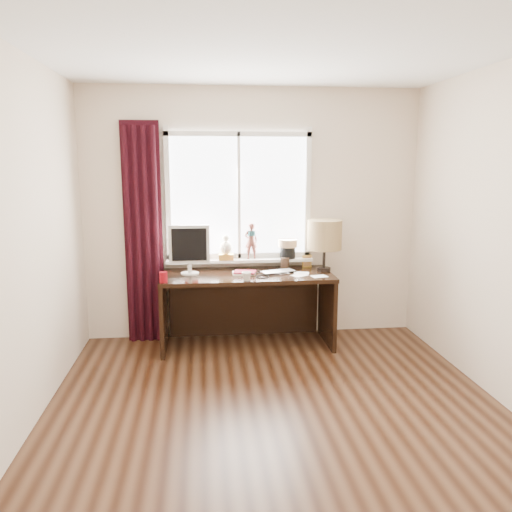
{
  "coord_description": "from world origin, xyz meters",
  "views": [
    {
      "loc": [
        -0.53,
        -3.2,
        1.85
      ],
      "look_at": [
        -0.05,
        1.25,
        1.0
      ],
      "focal_mm": 35.0,
      "sensor_mm": 36.0,
      "label": 1
    }
  ],
  "objects": [
    {
      "name": "laptop",
      "position": [
        0.21,
        1.62,
        0.76
      ],
      "size": [
        0.39,
        0.32,
        0.03
      ],
      "primitive_type": "imported",
      "rotation": [
        0.0,
        0.0,
        0.35
      ],
      "color": "silver",
      "rests_on": "desk"
    },
    {
      "name": "mug",
      "position": [
        -0.13,
        1.33,
        0.79
      ],
      "size": [
        0.11,
        0.12,
        0.09
      ],
      "primitive_type": "imported",
      "rotation": [
        0.0,
        0.0,
        1.13
      ],
      "color": "white",
      "rests_on": "desk"
    },
    {
      "name": "wall_front",
      "position": [
        0.0,
        -2.0,
        1.3
      ],
      "size": [
        3.5,
        0.0,
        2.6
      ],
      "primitive_type": "cube",
      "rotation": [
        1.57,
        0.0,
        0.0
      ],
      "color": "beige",
      "rests_on": "ground"
    },
    {
      "name": "wall_back",
      "position": [
        0.0,
        2.0,
        1.3
      ],
      "size": [
        3.5,
        0.0,
        2.6
      ],
      "primitive_type": "cube",
      "rotation": [
        1.57,
        0.0,
        0.0
      ],
      "color": "beige",
      "rests_on": "ground"
    },
    {
      "name": "floor",
      "position": [
        0.0,
        0.0,
        0.0
      ],
      "size": [
        3.5,
        4.0,
        0.0
      ],
      "primitive_type": "cube",
      "color": "#4B2F1C",
      "rests_on": "ground"
    },
    {
      "name": "ceiling",
      "position": [
        0.0,
        0.0,
        2.6
      ],
      "size": [
        3.5,
        4.0,
        0.0
      ],
      "primitive_type": "cube",
      "color": "white",
      "rests_on": "wall_back"
    },
    {
      "name": "loose_papers",
      "position": [
        0.48,
        1.51,
        0.75
      ],
      "size": [
        0.36,
        0.31,
        0.0
      ],
      "color": "white",
      "rests_on": "desk"
    },
    {
      "name": "table_lamp",
      "position": [
        0.7,
        1.7,
        1.11
      ],
      "size": [
        0.35,
        0.35,
        0.52
      ],
      "color": "black",
      "rests_on": "desk"
    },
    {
      "name": "curtain",
      "position": [
        -1.13,
        1.91,
        1.12
      ],
      "size": [
        0.38,
        0.09,
        2.25
      ],
      "color": "black",
      "rests_on": "floor"
    },
    {
      "name": "desk_cables",
      "position": [
        0.13,
        1.59,
        0.75
      ],
      "size": [
        0.48,
        0.37,
        0.01
      ],
      "color": "black",
      "rests_on": "desk"
    },
    {
      "name": "window",
      "position": [
        -0.14,
        1.95,
        1.31
      ],
      "size": [
        1.52,
        0.21,
        1.4
      ],
      "color": "white",
      "rests_on": "ground"
    },
    {
      "name": "monitor",
      "position": [
        -0.67,
        1.67,
        1.03
      ],
      "size": [
        0.4,
        0.18,
        0.49
      ],
      "color": "beige",
      "rests_on": "desk"
    },
    {
      "name": "red_cup",
      "position": [
        -0.9,
        1.35,
        0.8
      ],
      "size": [
        0.07,
        0.07,
        0.1
      ],
      "primitive_type": "cylinder",
      "color": "maroon",
      "rests_on": "desk"
    },
    {
      "name": "brush_holder",
      "position": [
        0.31,
        1.8,
        0.81
      ],
      "size": [
        0.09,
        0.09,
        0.25
      ],
      "color": "black",
      "rests_on": "desk"
    },
    {
      "name": "notebook_stack",
      "position": [
        -0.13,
        1.61,
        0.77
      ],
      "size": [
        0.24,
        0.19,
        0.03
      ],
      "color": "beige",
      "rests_on": "desk"
    },
    {
      "name": "desk",
      "position": [
        -0.1,
        1.73,
        0.51
      ],
      "size": [
        1.7,
        0.7,
        0.75
      ],
      "color": "black",
      "rests_on": "floor"
    },
    {
      "name": "wall_left",
      "position": [
        -1.75,
        0.0,
        1.3
      ],
      "size": [
        0.0,
        4.0,
        2.6
      ],
      "primitive_type": "cube",
      "rotation": [
        1.57,
        0.0,
        1.57
      ],
      "color": "beige",
      "rests_on": "ground"
    },
    {
      "name": "icon_frame",
      "position": [
        0.56,
        1.87,
        0.81
      ],
      "size": [
        0.1,
        0.03,
        0.13
      ],
      "color": "gold",
      "rests_on": "desk"
    }
  ]
}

